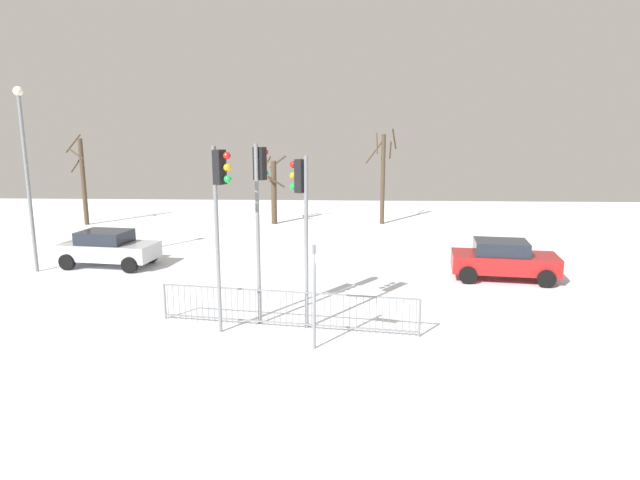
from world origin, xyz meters
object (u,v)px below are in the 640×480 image
at_px(traffic_light_foreground_left, 260,194).
at_px(traffic_light_mid_right, 220,199).
at_px(traffic_light_rear_left, 302,204).
at_px(bare_tree_centre, 83,180).
at_px(direction_sign_post, 317,291).
at_px(car_red_far, 503,259).
at_px(bare_tree_right, 273,189).
at_px(street_lamp, 26,162).
at_px(car_silver_trailing, 108,248).
at_px(bare_tree_left, 383,175).

height_order(traffic_light_foreground_left, traffic_light_mid_right, traffic_light_foreground_left).
height_order(traffic_light_rear_left, bare_tree_centre, bare_tree_centre).
height_order(direction_sign_post, car_red_far, direction_sign_post).
relative_size(traffic_light_mid_right, direction_sign_post, 1.88).
distance_m(traffic_light_rear_left, direction_sign_post, 2.59).
distance_m(traffic_light_mid_right, bare_tree_right, 17.68).
xyz_separation_m(direction_sign_post, bare_tree_centre, (-14.43, 17.84, 1.09)).
relative_size(traffic_light_rear_left, direction_sign_post, 1.78).
bearing_deg(bare_tree_right, traffic_light_foreground_left, -83.86).
distance_m(street_lamp, bare_tree_centre, 11.13).
bearing_deg(bare_tree_right, traffic_light_rear_left, -80.02).
distance_m(traffic_light_foreground_left, bare_tree_centre, 20.43).
bearing_deg(bare_tree_right, direction_sign_post, -79.41).
xyz_separation_m(traffic_light_mid_right, direction_sign_post, (2.61, -1.02, -2.19)).
bearing_deg(traffic_light_mid_right, car_silver_trailing, -114.30).
distance_m(traffic_light_rear_left, bare_tree_left, 17.70).
distance_m(traffic_light_rear_left, car_red_far, 9.31).
height_order(traffic_light_foreground_left, bare_tree_right, traffic_light_foreground_left).
bearing_deg(bare_tree_left, traffic_light_rear_left, -101.00).
bearing_deg(traffic_light_foreground_left, car_red_far, 58.47).
bearing_deg(street_lamp, direction_sign_post, -32.38).
relative_size(direction_sign_post, car_red_far, 0.68).
xyz_separation_m(traffic_light_rear_left, bare_tree_centre, (-13.95, 16.27, -0.92)).
xyz_separation_m(car_red_far, street_lamp, (-18.05, 0.33, 3.54)).
relative_size(traffic_light_mid_right, car_silver_trailing, 1.28).
relative_size(traffic_light_rear_left, bare_tree_right, 1.21).
bearing_deg(bare_tree_centre, bare_tree_left, 3.61).
distance_m(car_silver_trailing, bare_tree_right, 11.80).
xyz_separation_m(traffic_light_rear_left, car_red_far, (7.09, 5.35, -2.78)).
relative_size(car_red_far, bare_tree_left, 0.72).
bearing_deg(traffic_light_mid_right, traffic_light_foreground_left, 158.33).
distance_m(direction_sign_post, bare_tree_left, 19.20).
relative_size(traffic_light_rear_left, bare_tree_centre, 0.93).
xyz_separation_m(traffic_light_rear_left, street_lamp, (-10.96, 5.68, 0.76)).
bearing_deg(street_lamp, bare_tree_right, 54.91).
bearing_deg(bare_tree_right, traffic_light_mid_right, -87.18).
xyz_separation_m(car_silver_trailing, bare_tree_centre, (-5.49, 9.63, 1.86)).
bearing_deg(car_red_far, car_silver_trailing, -176.75).
height_order(street_lamp, bare_tree_centre, street_lamp).
bearing_deg(bare_tree_left, direction_sign_post, -98.69).
bearing_deg(car_silver_trailing, street_lamp, -151.44).
distance_m(traffic_light_mid_right, direction_sign_post, 3.56).
bearing_deg(traffic_light_foreground_left, traffic_light_mid_right, -108.72).
bearing_deg(bare_tree_centre, traffic_light_mid_right, -54.91).
relative_size(traffic_light_foreground_left, bare_tree_left, 0.93).
xyz_separation_m(traffic_light_foreground_left, bare_tree_centre, (-12.75, 15.93, -1.13)).
relative_size(traffic_light_mid_right, bare_tree_right, 1.28).
xyz_separation_m(street_lamp, bare_tree_left, (14.34, 11.68, -1.45)).
relative_size(direction_sign_post, bare_tree_centre, 0.52).
bearing_deg(traffic_light_rear_left, traffic_light_foreground_left, 104.47).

